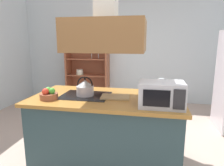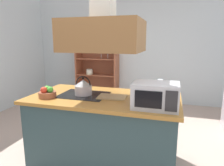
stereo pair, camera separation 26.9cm
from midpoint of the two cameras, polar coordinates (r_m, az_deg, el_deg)
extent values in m
plane|color=tan|center=(2.86, -2.90, -21.71)|extent=(7.80, 7.80, 0.00)
cube|color=silver|center=(5.35, 4.78, 9.35)|extent=(6.00, 0.12, 2.70)
cube|color=#2B4246|center=(2.68, -4.43, -13.59)|extent=(1.75, 0.90, 0.86)
cube|color=#A06D2D|center=(2.52, -4.59, -4.31)|extent=(1.83, 0.98, 0.04)
cube|color=black|center=(2.60, -10.45, -3.47)|extent=(0.60, 0.48, 0.00)
cube|color=brown|center=(2.42, -4.89, 12.98)|extent=(0.90, 0.70, 0.36)
cube|color=#955034|center=(5.60, -13.47, 4.06)|extent=(0.04, 0.40, 1.70)
cube|color=#955034|center=(5.25, -2.77, 3.87)|extent=(0.04, 0.40, 1.70)
cube|color=#955034|center=(5.35, -8.56, 12.89)|extent=(1.11, 0.40, 0.03)
cube|color=#955034|center=(5.57, -8.04, -4.32)|extent=(1.11, 0.40, 0.08)
cube|color=#955034|center=(5.58, -7.65, 4.25)|extent=(1.11, 0.02, 1.70)
cube|color=#955034|center=(5.43, -8.24, 2.20)|extent=(1.03, 0.36, 0.02)
cube|color=#955034|center=(5.37, -8.37, 6.68)|extent=(1.03, 0.36, 0.02)
cylinder|color=beige|center=(5.44, -10.41, 2.55)|extent=(0.18, 0.18, 0.05)
cylinder|color=beige|center=(5.44, -10.42, 3.02)|extent=(0.17, 0.17, 0.05)
cylinder|color=beige|center=(5.43, -10.44, 3.49)|extent=(0.16, 0.16, 0.05)
cylinder|color=silver|center=(5.29, -7.17, 7.42)|extent=(0.01, 0.01, 0.12)
cone|color=silver|center=(5.28, -7.20, 8.50)|extent=(0.07, 0.07, 0.08)
cylinder|color=silver|center=(5.23, -5.31, 7.41)|extent=(0.01, 0.01, 0.12)
cone|color=silver|center=(5.23, -5.33, 8.51)|extent=(0.07, 0.07, 0.08)
cylinder|color=#C1B7BD|center=(2.59, -10.50, -2.17)|extent=(0.22, 0.22, 0.12)
cone|color=#ADB3B7|center=(2.56, -10.58, -0.06)|extent=(0.21, 0.21, 0.08)
sphere|color=black|center=(2.55, -10.62, 1.10)|extent=(0.03, 0.03, 0.03)
torus|color=black|center=(2.57, -10.56, -0.41)|extent=(0.20, 0.02, 0.20)
cube|color=tan|center=(2.46, -2.23, -3.97)|extent=(0.36, 0.27, 0.02)
cube|color=#B7BABF|center=(2.16, 10.23, -3.12)|extent=(0.46, 0.34, 0.26)
cube|color=black|center=(1.99, 8.55, -4.34)|extent=(0.26, 0.01, 0.17)
cube|color=#262628|center=(1.99, 14.66, -4.57)|extent=(0.11, 0.01, 0.20)
cylinder|color=silver|center=(2.66, 10.58, -3.10)|extent=(0.06, 0.06, 0.01)
cylinder|color=silver|center=(2.65, 10.63, -1.89)|extent=(0.01, 0.01, 0.11)
cone|color=silver|center=(2.62, 10.71, 0.23)|extent=(0.08, 0.08, 0.09)
cylinder|color=brown|center=(2.55, -20.15, -3.54)|extent=(0.21, 0.21, 0.07)
sphere|color=green|center=(2.51, -19.43, -2.17)|extent=(0.08, 0.08, 0.08)
sphere|color=green|center=(2.58, -20.32, -1.91)|extent=(0.08, 0.08, 0.08)
sphere|color=red|center=(2.51, -21.07, -2.29)|extent=(0.08, 0.08, 0.08)
camera|label=1|loc=(0.13, -92.73, -0.57)|focal=32.71mm
camera|label=2|loc=(0.13, 87.27, 0.57)|focal=32.71mm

